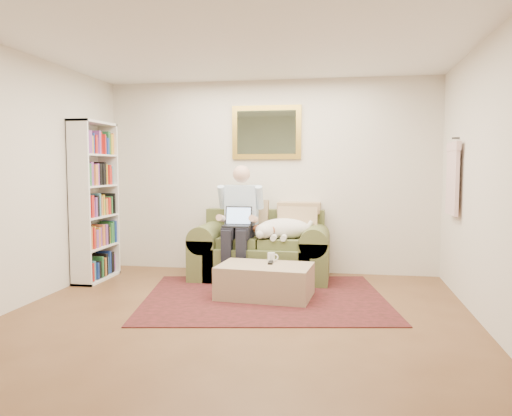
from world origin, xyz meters
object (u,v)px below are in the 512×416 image
(sofa, at_px, (261,255))
(bookshelf, at_px, (95,201))
(seated_man, at_px, (239,223))
(sleeping_dog, at_px, (284,229))
(laptop, at_px, (238,221))
(ottoman, at_px, (265,281))
(coffee_mug, at_px, (271,257))

(sofa, height_order, bookshelf, bookshelf)
(seated_man, height_order, bookshelf, bookshelf)
(sofa, xyz_separation_m, sleeping_dog, (0.31, -0.09, 0.36))
(seated_man, xyz_separation_m, sleeping_dog, (0.57, 0.07, -0.07))
(laptop, xyz_separation_m, sleeping_dog, (0.57, 0.14, -0.10))
(sofa, distance_m, ottoman, 0.97)
(sofa, bearing_deg, seated_man, -148.55)
(seated_man, relative_size, sleeping_dog, 2.04)
(sofa, distance_m, coffee_mug, 0.78)
(sofa, height_order, sleeping_dog, sofa)
(seated_man, xyz_separation_m, bookshelf, (-1.80, -0.27, 0.27))
(laptop, bearing_deg, ottoman, -57.62)
(ottoman, height_order, bookshelf, bookshelf)
(sofa, relative_size, sleeping_dog, 2.43)
(seated_man, bearing_deg, laptop, -90.00)
(seated_man, distance_m, ottoman, 1.06)
(sofa, relative_size, laptop, 5.15)
(coffee_mug, height_order, bookshelf, bookshelf)
(seated_man, height_order, sleeping_dog, seated_man)
(ottoman, bearing_deg, seated_man, 120.13)
(ottoman, bearing_deg, bookshelf, 167.08)
(ottoman, height_order, coffee_mug, coffee_mug)
(sleeping_dog, bearing_deg, ottoman, -97.41)
(bookshelf, bearing_deg, sleeping_dog, 8.19)
(sleeping_dog, bearing_deg, sofa, 164.26)
(laptop, bearing_deg, seated_man, 90.00)
(seated_man, distance_m, bookshelf, 1.84)
(seated_man, relative_size, bookshelf, 0.73)
(bookshelf, bearing_deg, sofa, 11.75)
(sofa, bearing_deg, laptop, -138.98)
(seated_man, height_order, laptop, seated_man)
(seated_man, bearing_deg, bookshelf, -171.48)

